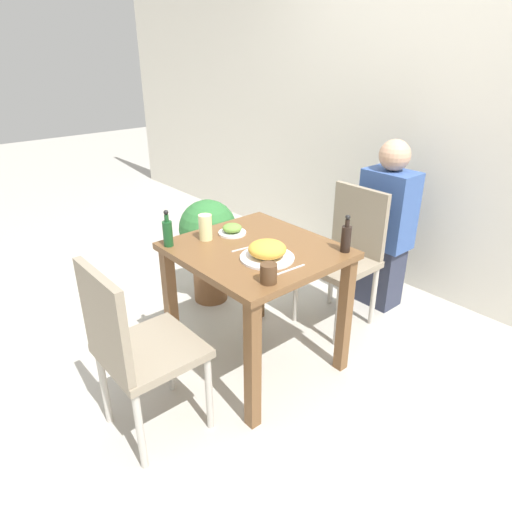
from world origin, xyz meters
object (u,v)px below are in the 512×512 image
Objects in this scene: side_plate at (232,230)px; condiment_bottle at (168,232)px; food_plate at (267,251)px; drink_cup at (269,273)px; potted_plant_left at (208,239)px; person_figure at (386,227)px; chair_far at (346,250)px; juice_glass at (205,227)px; sauce_bottle at (346,237)px; chair_near at (134,345)px.

condiment_bottle reaches higher than side_plate.
food_plate is 3.00× the size of drink_cup.
food_plate reaches higher than side_plate.
condiment_bottle is 0.80m from potted_plant_left.
potted_plant_left is 0.64× the size of person_figure.
side_plate is at bearing -108.88° from chair_far.
condiment_bottle reaches higher than potted_plant_left.
condiment_bottle is (-0.34, -1.08, 0.31)m from chair_far.
juice_glass is at bearing 74.13° from condiment_bottle.
sauce_bottle reaches higher than juice_glass.
drink_cup is at bearing -21.77° from potted_plant_left.
person_figure is (0.31, 1.26, -0.23)m from juice_glass.
food_plate is at bearing -96.58° from chair_near.
juice_glass is (-0.32, 0.63, 0.30)m from chair_near.
chair_near is at bearing -48.22° from condiment_bottle.
juice_glass is 0.70× the size of condiment_bottle.
side_plate is at bearing -152.77° from sauce_bottle.
chair_far is at bearing 72.36° from juice_glass.
sauce_bottle is (0.20, 0.36, 0.04)m from food_plate.
food_plate is at bearing 12.01° from juice_glass.
side_plate is at bearing 78.32° from juice_glass.
person_figure is at bearing 75.82° from condiment_bottle.
potted_plant_left is at bearing 158.23° from drink_cup.
chair_near reaches higher than side_plate.
side_plate is at bearing 157.41° from drink_cup.
person_figure is (-0.09, 1.17, -0.20)m from food_plate.
potted_plant_left is (-0.84, 0.99, -0.03)m from chair_near.
person_figure is at bearing 85.31° from chair_far.
potted_plant_left is at bearing 144.54° from juice_glass.
condiment_bottle reaches higher than food_plate.
juice_glass is at bearing -143.18° from sauce_bottle.
potted_plant_left is at bearing 128.90° from condiment_bottle.
chair_near is 0.87m from side_plate.
condiment_bottle is 0.17× the size of person_figure.
food_plate is (0.08, 0.71, 0.27)m from chair_near.
juice_glass reaches higher than drink_cup.
sauce_bottle is (0.01, 0.53, 0.03)m from drink_cup.
food_plate is 1.36× the size of condiment_bottle.
sauce_bottle is at bearing -104.50° from chair_near.
food_plate is 0.36× the size of potted_plant_left.
juice_glass is at bearing -62.70° from chair_near.
chair_far is 1.17m from condiment_bottle.
food_plate is 0.41m from sauce_bottle.
chair_far is 0.97m from juice_glass.
food_plate is at bearing -85.43° from person_figure.
potted_plant_left is (-1.11, -0.08, -0.34)m from sauce_bottle.
chair_far is 5.78× the size of side_plate.
juice_glass is (-0.28, -0.88, 0.30)m from chair_far.
chair_near is 1.20× the size of potted_plant_left.
side_plate is (-0.37, 0.07, -0.02)m from food_plate.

